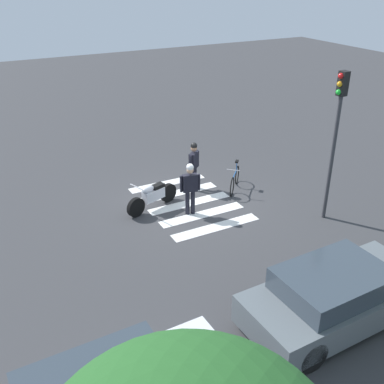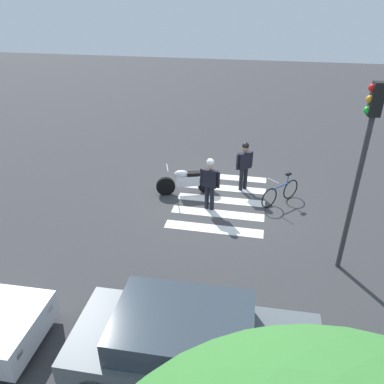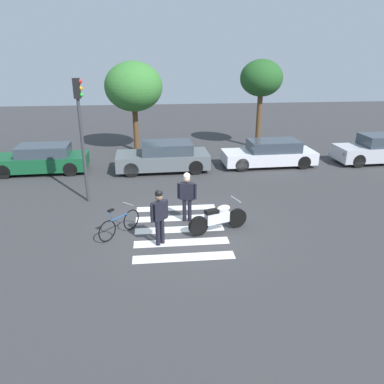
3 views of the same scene
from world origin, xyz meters
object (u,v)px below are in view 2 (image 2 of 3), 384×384
leaning_bicycle (280,193)px  officer_by_motorcycle (244,163)px  officer_on_foot (210,181)px  traffic_light_pole (363,155)px  car_grey_coupe (193,346)px  police_motorcycle (186,181)px

leaning_bicycle → officer_by_motorcycle: (1.28, -0.73, 0.65)m
officer_on_foot → traffic_light_pole: 4.79m
leaning_bicycle → officer_on_foot: size_ratio=0.74×
leaning_bicycle → car_grey_coupe: car_grey_coupe is taller
officer_by_motorcycle → car_grey_coupe: officer_by_motorcycle is taller
officer_by_motorcycle → car_grey_coupe: size_ratio=0.40×
leaning_bicycle → officer_by_motorcycle: 1.62m
leaning_bicycle → officer_on_foot: 2.49m
officer_on_foot → officer_by_motorcycle: (-0.97, -1.58, 0.01)m
leaning_bicycle → traffic_light_pole: (-1.45, 3.06, 2.72)m
police_motorcycle → leaning_bicycle: (-3.20, 0.04, -0.08)m
police_motorcycle → officer_on_foot: size_ratio=1.14×
police_motorcycle → officer_by_motorcycle: (-1.91, -0.69, 0.57)m
police_motorcycle → leaning_bicycle: bearing=179.2°
police_motorcycle → officer_on_foot: officer_on_foot is taller
officer_on_foot → traffic_light_pole: traffic_light_pole is taller
police_motorcycle → officer_by_motorcycle: bearing=-160.3°
officer_by_motorcycle → traffic_light_pole: 5.11m
police_motorcycle → traffic_light_pole: (-4.65, 3.10, 2.65)m
police_motorcycle → officer_by_motorcycle: size_ratio=1.13×
leaning_bicycle → traffic_light_pole: 4.35m
police_motorcycle → traffic_light_pole: traffic_light_pole is taller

